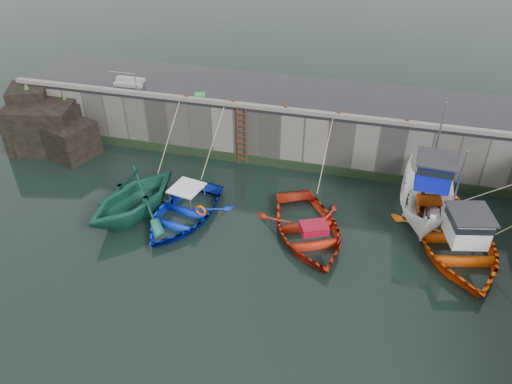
% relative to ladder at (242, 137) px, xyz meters
% --- Properties ---
extents(ground, '(120.00, 120.00, 0.00)m').
position_rel_ladder_xyz_m(ground, '(2.00, -9.91, -1.59)').
color(ground, black).
rests_on(ground, ground).
extents(quay_back, '(30.00, 5.00, 3.00)m').
position_rel_ladder_xyz_m(quay_back, '(2.00, 2.59, -0.09)').
color(quay_back, slate).
rests_on(quay_back, ground).
extents(road_back, '(30.00, 5.00, 0.16)m').
position_rel_ladder_xyz_m(road_back, '(2.00, 2.59, 1.49)').
color(road_back, black).
rests_on(road_back, quay_back).
extents(kerb_back, '(30.00, 0.30, 0.20)m').
position_rel_ladder_xyz_m(kerb_back, '(2.00, 0.24, 1.67)').
color(kerb_back, slate).
rests_on(kerb_back, road_back).
extents(algae_back, '(30.00, 0.08, 0.50)m').
position_rel_ladder_xyz_m(algae_back, '(2.00, 0.05, -1.34)').
color(algae_back, black).
rests_on(algae_back, ground).
extents(rock_outcrop, '(5.85, 4.24, 3.41)m').
position_rel_ladder_xyz_m(rock_outcrop, '(-10.92, -0.80, -0.33)').
color(rock_outcrop, black).
rests_on(rock_outcrop, ground).
extents(ladder, '(0.51, 0.08, 3.20)m').
position_rel_ladder_xyz_m(ladder, '(0.00, 0.00, 0.00)').
color(ladder, '#3F1E0F').
rests_on(ladder, ground).
extents(boat_near_white, '(5.79, 6.20, 2.64)m').
position_rel_ladder_xyz_m(boat_near_white, '(-3.49, -5.59, -1.59)').
color(boat_near_white, '#195A48').
rests_on(boat_near_white, ground).
extents(boat_near_white_rope, '(0.04, 4.10, 3.10)m').
position_rel_ladder_xyz_m(boat_near_white_rope, '(-3.49, -1.50, -1.59)').
color(boat_near_white_rope, tan).
rests_on(boat_near_white_rope, ground).
extents(boat_near_blue, '(4.57, 5.74, 1.06)m').
position_rel_ladder_xyz_m(boat_near_blue, '(-1.29, -5.30, -1.59)').
color(boat_near_blue, '#0D2AC3').
rests_on(boat_near_blue, ground).
extents(boat_near_blue_rope, '(0.04, 3.88, 3.10)m').
position_rel_ladder_xyz_m(boat_near_blue_rope, '(-1.29, -1.36, -1.59)').
color(boat_near_blue_rope, tan).
rests_on(boat_near_blue_rope, ground).
extents(boat_near_navy, '(5.96, 6.73, 1.15)m').
position_rel_ladder_xyz_m(boat_near_navy, '(4.40, -5.09, -1.59)').
color(boat_near_navy, '#B8250F').
rests_on(boat_near_navy, ground).
extents(boat_near_navy_rope, '(0.04, 3.73, 3.10)m').
position_rel_ladder_xyz_m(boat_near_navy_rope, '(4.40, -1.25, -1.59)').
color(boat_near_navy_rope, tan).
rests_on(boat_near_navy_rope, ground).
extents(boat_far_white, '(2.65, 6.26, 5.37)m').
position_rel_ladder_xyz_m(boat_far_white, '(9.28, -2.28, -0.58)').
color(boat_far_white, white).
rests_on(boat_far_white, ground).
extents(boat_far_orange, '(5.98, 7.37, 4.35)m').
position_rel_ladder_xyz_m(boat_far_orange, '(10.52, -4.40, -1.16)').
color(boat_far_orange, '#FB5C0D').
rests_on(boat_far_orange, ground).
extents(fish_crate, '(0.62, 0.53, 0.29)m').
position_rel_ladder_xyz_m(fish_crate, '(-2.38, 0.60, 1.71)').
color(fish_crate, green).
rests_on(fish_crate, road_back).
extents(railing, '(1.60, 1.05, 1.00)m').
position_rel_ladder_xyz_m(railing, '(-6.75, 1.33, 1.77)').
color(railing, '#A5A8AD').
rests_on(railing, road_back).
extents(bollard_a, '(0.18, 0.18, 0.28)m').
position_rel_ladder_xyz_m(bollard_a, '(-3.00, 0.34, 1.71)').
color(bollard_a, '#3F1E0F').
rests_on(bollard_a, road_back).
extents(bollard_b, '(0.18, 0.18, 0.28)m').
position_rel_ladder_xyz_m(bollard_b, '(-0.50, 0.34, 1.71)').
color(bollard_b, '#3F1E0F').
rests_on(bollard_b, road_back).
extents(bollard_c, '(0.18, 0.18, 0.28)m').
position_rel_ladder_xyz_m(bollard_c, '(2.20, 0.34, 1.71)').
color(bollard_c, '#3F1E0F').
rests_on(bollard_c, road_back).
extents(bollard_d, '(0.18, 0.18, 0.28)m').
position_rel_ladder_xyz_m(bollard_d, '(4.80, 0.34, 1.71)').
color(bollard_d, '#3F1E0F').
rests_on(bollard_d, road_back).
extents(bollard_e, '(0.18, 0.18, 0.28)m').
position_rel_ladder_xyz_m(bollard_e, '(8.00, 0.34, 1.71)').
color(bollard_e, '#3F1E0F').
rests_on(bollard_e, road_back).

